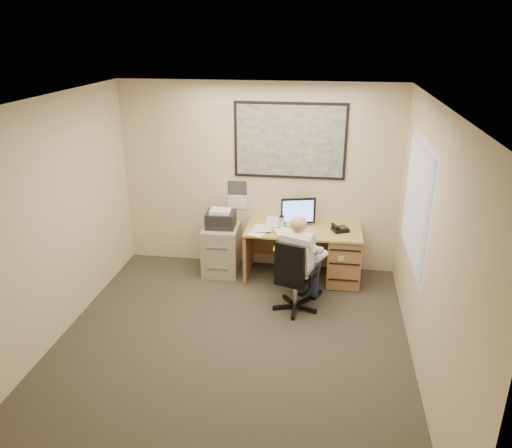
# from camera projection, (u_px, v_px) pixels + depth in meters

# --- Properties ---
(room_shell) EXTENTS (4.00, 4.50, 2.70)m
(room_shell) POSITION_uv_depth(u_px,v_px,m) (227.00, 239.00, 5.08)
(room_shell) COLOR #343028
(room_shell) RESTS_ON ground
(desk) EXTENTS (1.60, 0.97, 1.14)m
(desk) POSITION_uv_depth(u_px,v_px,m) (326.00, 250.00, 7.01)
(desk) COLOR tan
(desk) RESTS_ON ground
(world_map) EXTENTS (1.56, 0.03, 1.06)m
(world_map) POSITION_uv_depth(u_px,v_px,m) (290.00, 141.00, 6.87)
(world_map) COLOR #1E4C93
(world_map) RESTS_ON room_shell
(wall_calendar) EXTENTS (0.28, 0.01, 0.42)m
(wall_calendar) POSITION_uv_depth(u_px,v_px,m) (237.00, 195.00, 7.28)
(wall_calendar) COLOR white
(wall_calendar) RESTS_ON room_shell
(window_blinds) EXTENTS (0.06, 1.40, 1.30)m
(window_blinds) POSITION_uv_depth(u_px,v_px,m) (417.00, 204.00, 5.47)
(window_blinds) COLOR beige
(window_blinds) RESTS_ON room_shell
(filing_cabinet) EXTENTS (0.52, 0.62, 0.97)m
(filing_cabinet) POSITION_uv_depth(u_px,v_px,m) (222.00, 245.00, 7.24)
(filing_cabinet) COLOR #A29682
(filing_cabinet) RESTS_ON ground
(office_chair) EXTENTS (0.74, 0.74, 0.98)m
(office_chair) POSITION_uv_depth(u_px,v_px,m) (296.00, 290.00, 6.25)
(office_chair) COLOR black
(office_chair) RESTS_ON ground
(person) EXTENTS (0.78, 0.90, 1.25)m
(person) POSITION_uv_depth(u_px,v_px,m) (297.00, 263.00, 6.19)
(person) COLOR white
(person) RESTS_ON office_chair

